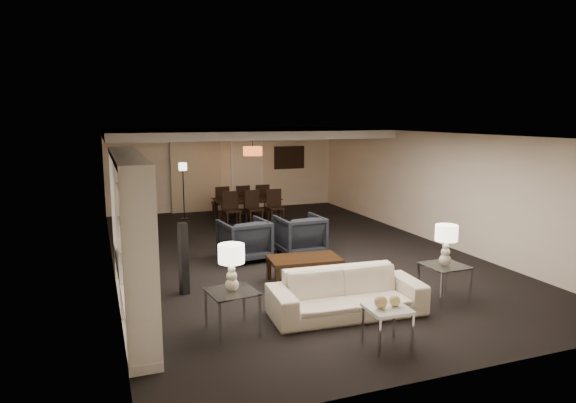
# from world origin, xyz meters

# --- Properties ---
(floor) EXTENTS (11.00, 11.00, 0.00)m
(floor) POSITION_xyz_m (0.00, 0.00, 0.00)
(floor) COLOR black
(floor) RESTS_ON ground
(ceiling) EXTENTS (7.00, 11.00, 0.02)m
(ceiling) POSITION_xyz_m (0.00, 0.00, 2.50)
(ceiling) COLOR silver
(ceiling) RESTS_ON ground
(wall_back) EXTENTS (7.00, 0.02, 2.50)m
(wall_back) POSITION_xyz_m (0.00, 5.50, 1.25)
(wall_back) COLOR beige
(wall_back) RESTS_ON ground
(wall_front) EXTENTS (7.00, 0.02, 2.50)m
(wall_front) POSITION_xyz_m (0.00, -5.50, 1.25)
(wall_front) COLOR beige
(wall_front) RESTS_ON ground
(wall_left) EXTENTS (0.02, 11.00, 2.50)m
(wall_left) POSITION_xyz_m (-3.50, 0.00, 1.25)
(wall_left) COLOR beige
(wall_left) RESTS_ON ground
(wall_right) EXTENTS (0.02, 11.00, 2.50)m
(wall_right) POSITION_xyz_m (3.50, 0.00, 1.25)
(wall_right) COLOR beige
(wall_right) RESTS_ON ground
(ceiling_soffit) EXTENTS (7.00, 4.00, 0.20)m
(ceiling_soffit) POSITION_xyz_m (0.00, 3.50, 2.40)
(ceiling_soffit) COLOR silver
(ceiling_soffit) RESTS_ON ceiling
(curtains) EXTENTS (1.50, 0.12, 2.40)m
(curtains) POSITION_xyz_m (-0.90, 5.42, 1.20)
(curtains) COLOR beige
(curtains) RESTS_ON wall_back
(door) EXTENTS (0.90, 0.05, 2.10)m
(door) POSITION_xyz_m (0.70, 5.47, 1.05)
(door) COLOR silver
(door) RESTS_ON wall_back
(painting) EXTENTS (0.95, 0.04, 0.65)m
(painting) POSITION_xyz_m (2.10, 5.46, 1.55)
(painting) COLOR #142D38
(painting) RESTS_ON wall_back
(media_unit) EXTENTS (0.38, 3.40, 2.35)m
(media_unit) POSITION_xyz_m (-3.31, -2.60, 1.18)
(media_unit) COLOR white
(media_unit) RESTS_ON wall_left
(pendant_light) EXTENTS (0.52, 0.52, 0.24)m
(pendant_light) POSITION_xyz_m (0.30, 3.50, 1.92)
(pendant_light) COLOR #D8591E
(pendant_light) RESTS_ON ceiling_soffit
(sofa) EXTENTS (2.28, 1.01, 0.65)m
(sofa) POSITION_xyz_m (-0.41, -3.50, 0.33)
(sofa) COLOR beige
(sofa) RESTS_ON floor
(coffee_table) EXTENTS (1.29, 0.83, 0.44)m
(coffee_table) POSITION_xyz_m (-0.41, -1.90, 0.22)
(coffee_table) COLOR black
(coffee_table) RESTS_ON floor
(armchair_left) EXTENTS (0.99, 1.01, 0.83)m
(armchair_left) POSITION_xyz_m (-1.01, -0.20, 0.41)
(armchair_left) COLOR black
(armchair_left) RESTS_ON floor
(armchair_right) EXTENTS (0.92, 0.95, 0.83)m
(armchair_right) POSITION_xyz_m (0.19, -0.20, 0.41)
(armchair_right) COLOR black
(armchair_right) RESTS_ON floor
(side_table_left) EXTENTS (0.68, 0.68, 0.57)m
(side_table_left) POSITION_xyz_m (-2.11, -3.50, 0.29)
(side_table_left) COLOR white
(side_table_left) RESTS_ON floor
(side_table_right) EXTENTS (0.64, 0.64, 0.57)m
(side_table_right) POSITION_xyz_m (1.29, -3.50, 0.29)
(side_table_right) COLOR white
(side_table_right) RESTS_ON floor
(table_lamp_left) EXTENTS (0.35, 0.35, 0.63)m
(table_lamp_left) POSITION_xyz_m (-2.11, -3.50, 0.89)
(table_lamp_left) COLOR beige
(table_lamp_left) RESTS_ON side_table_left
(table_lamp_right) EXTENTS (0.39, 0.39, 0.63)m
(table_lamp_right) POSITION_xyz_m (1.29, -3.50, 0.89)
(table_lamp_right) COLOR beige
(table_lamp_right) RESTS_ON side_table_right
(marble_table) EXTENTS (0.53, 0.53, 0.51)m
(marble_table) POSITION_xyz_m (-0.41, -4.60, 0.26)
(marble_table) COLOR silver
(marble_table) RESTS_ON floor
(gold_gourd_a) EXTENTS (0.16, 0.16, 0.16)m
(gold_gourd_a) POSITION_xyz_m (-0.51, -4.60, 0.59)
(gold_gourd_a) COLOR tan
(gold_gourd_a) RESTS_ON marble_table
(gold_gourd_b) EXTENTS (0.14, 0.14, 0.14)m
(gold_gourd_b) POSITION_xyz_m (-0.31, -4.60, 0.58)
(gold_gourd_b) COLOR #D2C16F
(gold_gourd_b) RESTS_ON marble_table
(television) EXTENTS (1.08, 0.14, 0.62)m
(television) POSITION_xyz_m (-3.28, -1.87, 1.06)
(television) COLOR black
(television) RESTS_ON media_unit
(vase_blue) EXTENTS (0.16, 0.16, 0.17)m
(vase_blue) POSITION_xyz_m (-3.31, -3.83, 1.14)
(vase_blue) COLOR #2A40B6
(vase_blue) RESTS_ON media_unit
(vase_amber) EXTENTS (0.15, 0.15, 0.16)m
(vase_amber) POSITION_xyz_m (-3.31, -3.23, 1.64)
(vase_amber) COLOR #B0753A
(vase_amber) RESTS_ON media_unit
(floor_speaker) EXTENTS (0.16, 0.16, 1.18)m
(floor_speaker) POSITION_xyz_m (-2.47, -1.77, 0.59)
(floor_speaker) COLOR black
(floor_speaker) RESTS_ON floor
(dining_table) EXTENTS (1.79, 1.03, 0.62)m
(dining_table) POSITION_xyz_m (0.14, 3.53, 0.31)
(dining_table) COLOR black
(dining_table) RESTS_ON floor
(chair_nl) EXTENTS (0.43, 0.43, 0.92)m
(chair_nl) POSITION_xyz_m (-0.46, 2.88, 0.46)
(chair_nl) COLOR black
(chair_nl) RESTS_ON floor
(chair_nm) EXTENTS (0.45, 0.45, 0.92)m
(chair_nm) POSITION_xyz_m (0.14, 2.88, 0.46)
(chair_nm) COLOR black
(chair_nm) RESTS_ON floor
(chair_nr) EXTENTS (0.45, 0.45, 0.92)m
(chair_nr) POSITION_xyz_m (0.74, 2.88, 0.46)
(chair_nr) COLOR black
(chair_nr) RESTS_ON floor
(chair_fl) EXTENTS (0.47, 0.47, 0.92)m
(chair_fl) POSITION_xyz_m (-0.46, 4.18, 0.46)
(chair_fl) COLOR black
(chair_fl) RESTS_ON floor
(chair_fm) EXTENTS (0.46, 0.46, 0.92)m
(chair_fm) POSITION_xyz_m (0.14, 4.18, 0.46)
(chair_fm) COLOR black
(chair_fm) RESTS_ON floor
(chair_fr) EXTENTS (0.44, 0.44, 0.92)m
(chair_fr) POSITION_xyz_m (0.74, 4.18, 0.46)
(chair_fr) COLOR black
(chair_fr) RESTS_ON floor
(floor_lamp) EXTENTS (0.30, 0.30, 1.58)m
(floor_lamp) POSITION_xyz_m (-1.45, 4.41, 0.79)
(floor_lamp) COLOR black
(floor_lamp) RESTS_ON floor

